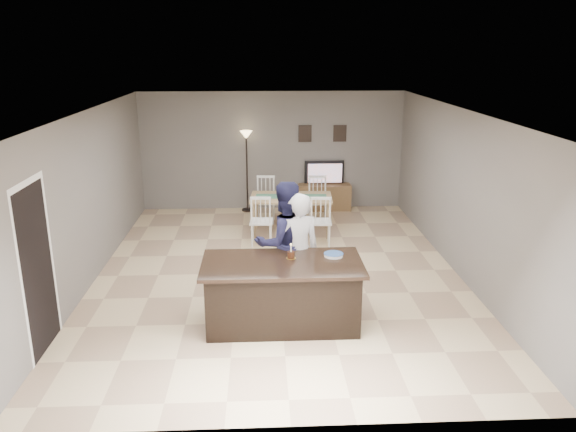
{
  "coord_description": "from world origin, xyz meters",
  "views": [
    {
      "loc": [
        -0.26,
        -8.76,
        3.65
      ],
      "look_at": [
        0.15,
        -0.3,
        1.09
      ],
      "focal_mm": 35.0,
      "sensor_mm": 36.0,
      "label": 1
    }
  ],
  "objects_px": {
    "woman": "(298,251)",
    "plate_stack": "(334,255)",
    "television": "(325,173)",
    "dining_table": "(291,203)",
    "floor_lamp": "(246,149)",
    "birthday_cake": "(291,255)",
    "kitchen_island": "(282,293)",
    "man": "(284,243)",
    "tv_console": "(324,197)"
  },
  "relations": [
    {
      "from": "tv_console",
      "to": "birthday_cake",
      "type": "relative_size",
      "value": 5.69
    },
    {
      "from": "kitchen_island",
      "to": "woman",
      "type": "height_order",
      "value": "woman"
    },
    {
      "from": "television",
      "to": "man",
      "type": "relative_size",
      "value": 0.5
    },
    {
      "from": "birthday_cake",
      "to": "plate_stack",
      "type": "xyz_separation_m",
      "value": [
        0.59,
        0.05,
        -0.03
      ]
    },
    {
      "from": "woman",
      "to": "dining_table",
      "type": "relative_size",
      "value": 0.89
    },
    {
      "from": "plate_stack",
      "to": "floor_lamp",
      "type": "bearing_deg",
      "value": 103.51
    },
    {
      "from": "woman",
      "to": "birthday_cake",
      "type": "relative_size",
      "value": 8.09
    },
    {
      "from": "kitchen_island",
      "to": "dining_table",
      "type": "distance_m",
      "value": 3.94
    },
    {
      "from": "plate_stack",
      "to": "floor_lamp",
      "type": "relative_size",
      "value": 0.14
    },
    {
      "from": "television",
      "to": "dining_table",
      "type": "relative_size",
      "value": 0.47
    },
    {
      "from": "man",
      "to": "tv_console",
      "type": "bearing_deg",
      "value": -121.28
    },
    {
      "from": "kitchen_island",
      "to": "plate_stack",
      "type": "bearing_deg",
      "value": 14.95
    },
    {
      "from": "television",
      "to": "birthday_cake",
      "type": "distance_m",
      "value": 5.6
    },
    {
      "from": "plate_stack",
      "to": "tv_console",
      "type": "bearing_deg",
      "value": 84.82
    },
    {
      "from": "birthday_cake",
      "to": "plate_stack",
      "type": "height_order",
      "value": "birthday_cake"
    },
    {
      "from": "television",
      "to": "floor_lamp",
      "type": "relative_size",
      "value": 0.49
    },
    {
      "from": "television",
      "to": "woman",
      "type": "bearing_deg",
      "value": 79.43
    },
    {
      "from": "tv_console",
      "to": "dining_table",
      "type": "relative_size",
      "value": 0.62
    },
    {
      "from": "kitchen_island",
      "to": "birthday_cake",
      "type": "bearing_deg",
      "value": 48.94
    },
    {
      "from": "television",
      "to": "kitchen_island",
      "type": "bearing_deg",
      "value": 77.99
    },
    {
      "from": "birthday_cake",
      "to": "dining_table",
      "type": "bearing_deg",
      "value": 86.82
    },
    {
      "from": "woman",
      "to": "man",
      "type": "xyz_separation_m",
      "value": [
        -0.19,
        0.18,
        0.06
      ]
    },
    {
      "from": "birthday_cake",
      "to": "kitchen_island",
      "type": "bearing_deg",
      "value": -131.06
    },
    {
      "from": "dining_table",
      "to": "floor_lamp",
      "type": "distance_m",
      "value": 2.06
    },
    {
      "from": "television",
      "to": "floor_lamp",
      "type": "bearing_deg",
      "value": 1.6
    },
    {
      "from": "tv_console",
      "to": "floor_lamp",
      "type": "bearing_deg",
      "value": 179.36
    },
    {
      "from": "floor_lamp",
      "to": "plate_stack",
      "type": "bearing_deg",
      "value": -76.49
    },
    {
      "from": "kitchen_island",
      "to": "plate_stack",
      "type": "relative_size",
      "value": 8.06
    },
    {
      "from": "kitchen_island",
      "to": "television",
      "type": "xyz_separation_m",
      "value": [
        1.2,
        5.64,
        0.41
      ]
    },
    {
      "from": "man",
      "to": "dining_table",
      "type": "xyz_separation_m",
      "value": [
        0.28,
        3.2,
        -0.28
      ]
    },
    {
      "from": "birthday_cake",
      "to": "floor_lamp",
      "type": "relative_size",
      "value": 0.11
    },
    {
      "from": "tv_console",
      "to": "dining_table",
      "type": "xyz_separation_m",
      "value": [
        -0.87,
        -1.64,
        0.33
      ]
    },
    {
      "from": "tv_console",
      "to": "plate_stack",
      "type": "xyz_separation_m",
      "value": [
        -0.49,
        -5.38,
        0.62
      ]
    },
    {
      "from": "plate_stack",
      "to": "birthday_cake",
      "type": "bearing_deg",
      "value": -175.37
    },
    {
      "from": "dining_table",
      "to": "birthday_cake",
      "type": "bearing_deg",
      "value": -89.47
    },
    {
      "from": "woman",
      "to": "floor_lamp",
      "type": "bearing_deg",
      "value": -93.0
    },
    {
      "from": "woman",
      "to": "floor_lamp",
      "type": "distance_m",
      "value": 5.14
    },
    {
      "from": "man",
      "to": "floor_lamp",
      "type": "relative_size",
      "value": 0.99
    },
    {
      "from": "woman",
      "to": "floor_lamp",
      "type": "xyz_separation_m",
      "value": [
        -0.83,
        5.04,
        0.58
      ]
    },
    {
      "from": "dining_table",
      "to": "floor_lamp",
      "type": "relative_size",
      "value": 1.04
    },
    {
      "from": "kitchen_island",
      "to": "woman",
      "type": "distance_m",
      "value": 0.72
    },
    {
      "from": "woman",
      "to": "man",
      "type": "distance_m",
      "value": 0.27
    },
    {
      "from": "plate_stack",
      "to": "floor_lamp",
      "type": "distance_m",
      "value": 5.58
    },
    {
      "from": "woman",
      "to": "plate_stack",
      "type": "relative_size",
      "value": 6.39
    },
    {
      "from": "kitchen_island",
      "to": "dining_table",
      "type": "xyz_separation_m",
      "value": [
        0.33,
        3.93,
        0.18
      ]
    },
    {
      "from": "man",
      "to": "floor_lamp",
      "type": "distance_m",
      "value": 4.93
    },
    {
      "from": "woman",
      "to": "dining_table",
      "type": "xyz_separation_m",
      "value": [
        0.08,
        3.38,
        -0.22
      ]
    },
    {
      "from": "television",
      "to": "plate_stack",
      "type": "relative_size",
      "value": 3.42
    },
    {
      "from": "woman",
      "to": "plate_stack",
      "type": "height_order",
      "value": "woman"
    },
    {
      "from": "dining_table",
      "to": "floor_lamp",
      "type": "bearing_deg",
      "value": 122.6
    }
  ]
}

